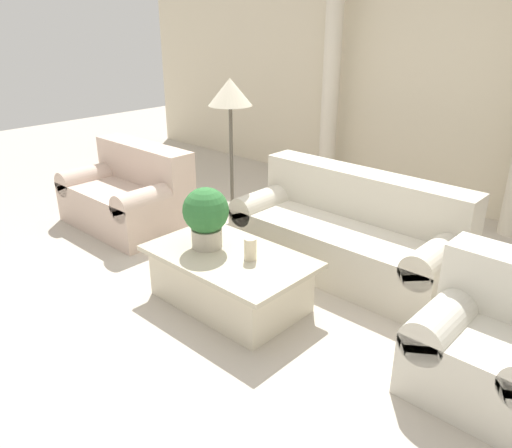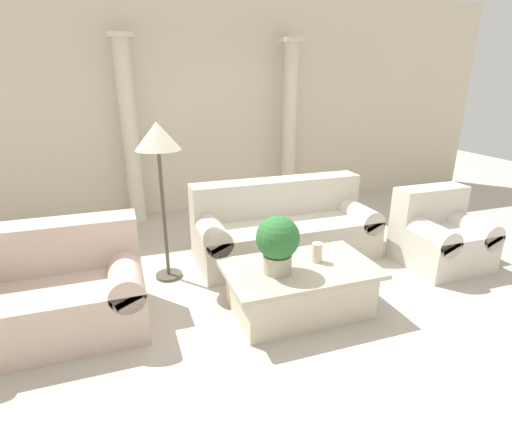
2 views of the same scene
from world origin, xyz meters
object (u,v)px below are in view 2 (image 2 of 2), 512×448
at_px(potted_plant, 278,242).
at_px(coffee_table, 299,288).
at_px(loveseat, 55,291).
at_px(armchair, 440,234).
at_px(sofa_long, 284,227).
at_px(floor_lamp, 158,145).

bearing_deg(potted_plant, coffee_table, 5.53).
distance_m(loveseat, armchair, 3.89).
height_order(sofa_long, armchair, sofa_long).
bearing_deg(loveseat, armchair, -0.51).
distance_m(sofa_long, armchair, 1.74).
height_order(sofa_long, coffee_table, sofa_long).
distance_m(coffee_table, potted_plant, 0.54).
xyz_separation_m(floor_lamp, armchair, (2.92, -0.66, -1.04)).
height_order(potted_plant, floor_lamp, floor_lamp).
bearing_deg(floor_lamp, loveseat, -147.50).
xyz_separation_m(potted_plant, armchair, (2.12, 0.41, -0.37)).
height_order(sofa_long, loveseat, same).
bearing_deg(armchair, coffee_table, -168.51).
relative_size(coffee_table, potted_plant, 2.66).
relative_size(coffee_table, floor_lamp, 0.82).
relative_size(sofa_long, floor_lamp, 1.28).
height_order(coffee_table, armchair, armchair).
xyz_separation_m(coffee_table, floor_lamp, (-1.02, 1.04, 1.16)).
bearing_deg(loveseat, coffee_table, -11.85).
xyz_separation_m(loveseat, coffee_table, (2.00, -0.42, -0.13)).
xyz_separation_m(sofa_long, coffee_table, (-0.34, -1.16, -0.12)).
distance_m(loveseat, floor_lamp, 1.55).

